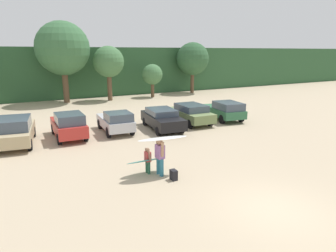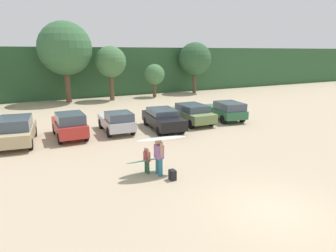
{
  "view_description": "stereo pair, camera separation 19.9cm",
  "coord_description": "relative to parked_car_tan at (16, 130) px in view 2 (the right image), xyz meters",
  "views": [
    {
      "loc": [
        -7.8,
        -6.66,
        5.41
      ],
      "look_at": [
        -0.17,
        7.69,
        1.38
      ],
      "focal_mm": 32.07,
      "sensor_mm": 36.0,
      "label": 1
    },
    {
      "loc": [
        -7.62,
        -6.75,
        5.41
      ],
      "look_at": [
        -0.17,
        7.69,
        1.38
      ],
      "focal_mm": 32.07,
      "sensor_mm": 36.0,
      "label": 2
    }
  ],
  "objects": [
    {
      "name": "tree_ridge_back",
      "position": [
        10.09,
        13.75,
        3.42
      ],
      "size": [
        3.44,
        3.44,
        6.06
      ],
      "color": "brown",
      "rests_on": "ground_plane"
    },
    {
      "name": "tree_center_left",
      "position": [
        21.89,
        14.91,
        3.61
      ],
      "size": [
        4.28,
        4.28,
        6.64
      ],
      "color": "brown",
      "rests_on": "ground_plane"
    },
    {
      "name": "person_adult",
      "position": [
        5.57,
        -8.07,
        0.07
      ],
      "size": [
        0.32,
        0.63,
        1.68
      ],
      "rotation": [
        0.0,
        0.0,
        3.17
      ],
      "color": "teal",
      "rests_on": "ground_plane"
    },
    {
      "name": "parked_car_forest_green",
      "position": [
        15.24,
        -0.43,
        -0.05
      ],
      "size": [
        2.45,
        4.42,
        1.54
      ],
      "rotation": [
        0.0,
        0.0,
        1.43
      ],
      "color": "#2D6642",
      "rests_on": "ground_plane"
    },
    {
      "name": "tree_right",
      "position": [
        15.5,
        13.86,
        1.84
      ],
      "size": [
        2.47,
        2.47,
        3.98
      ],
      "color": "brown",
      "rests_on": "ground_plane"
    },
    {
      "name": "parked_car_black",
      "position": [
        9.42,
        -0.72,
        -0.1
      ],
      "size": [
        2.4,
        4.77,
        1.44
      ],
      "rotation": [
        0.0,
        0.0,
        1.45
      ],
      "color": "black",
      "rests_on": "ground_plane"
    },
    {
      "name": "parked_car_tan",
      "position": [
        0.0,
        0.0,
        0.0
      ],
      "size": [
        2.51,
        4.73,
        1.68
      ],
      "rotation": [
        0.0,
        0.0,
        1.43
      ],
      "color": "tan",
      "rests_on": "ground_plane"
    },
    {
      "name": "backpack_dropped",
      "position": [
        5.85,
        -8.83,
        -0.65
      ],
      "size": [
        0.24,
        0.34,
        0.45
      ],
      "color": "black",
      "rests_on": "ground_plane"
    },
    {
      "name": "surfboard_teal",
      "position": [
        5.08,
        -7.64,
        -0.25
      ],
      "size": [
        1.9,
        0.55,
        0.28
      ],
      "rotation": [
        0.0,
        0.0,
        3.12
      ],
      "color": "teal"
    },
    {
      "name": "ground_plane",
      "position": [
        7.75,
        -12.73,
        -0.87
      ],
      "size": [
        120.0,
        120.0,
        0.0
      ],
      "primitive_type": "plane",
      "color": "tan"
    },
    {
      "name": "tree_far_left",
      "position": [
        5.44,
        14.55,
        4.86
      ],
      "size": [
        5.63,
        5.63,
        8.58
      ],
      "color": "brown",
      "rests_on": "ground_plane"
    },
    {
      "name": "parked_car_olive_green",
      "position": [
        12.19,
        -0.14,
        -0.07
      ],
      "size": [
        2.08,
        4.45,
        1.49
      ],
      "rotation": [
        0.0,
        0.0,
        1.54
      ],
      "color": "#6B7F4C",
      "rests_on": "ground_plane"
    },
    {
      "name": "hillside_ridge",
      "position": [
        7.75,
        22.8,
        2.1
      ],
      "size": [
        108.0,
        12.0,
        5.94
      ],
      "primitive_type": "cube",
      "color": "#2D5633",
      "rests_on": "ground_plane"
    },
    {
      "name": "surfboard_white",
      "position": [
        5.69,
        -8.13,
        0.84
      ],
      "size": [
        2.36,
        0.9,
        0.13
      ],
      "rotation": [
        0.0,
        0.0,
        3.03
      ],
      "color": "white"
    },
    {
      "name": "person_child",
      "position": [
        5.17,
        -7.63,
        -0.19
      ],
      "size": [
        0.23,
        0.52,
        1.21
      ],
      "rotation": [
        0.0,
        0.0,
        3.17
      ],
      "color": "#26593F",
      "rests_on": "ground_plane"
    },
    {
      "name": "parked_car_silver",
      "position": [
        6.18,
        -0.08,
        -0.08
      ],
      "size": [
        1.99,
        4.03,
        1.53
      ],
      "rotation": [
        0.0,
        0.0,
        1.51
      ],
      "color": "silver",
      "rests_on": "ground_plane"
    },
    {
      "name": "parked_car_red",
      "position": [
        3.08,
        -0.01,
        -0.0
      ],
      "size": [
        1.82,
        4.08,
        1.69
      ],
      "rotation": [
        0.0,
        0.0,
        1.56
      ],
      "color": "#B72D28",
      "rests_on": "ground_plane"
    }
  ]
}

